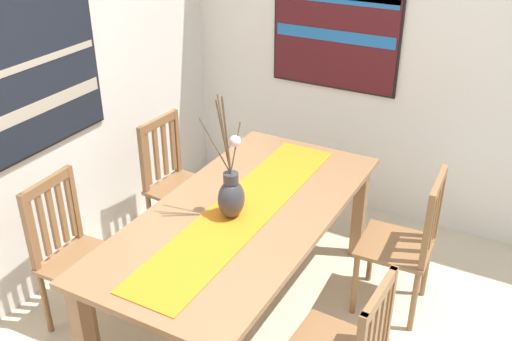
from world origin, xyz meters
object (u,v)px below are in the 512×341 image
Objects in this scene: chair_0 at (177,181)px; chair_3 at (75,252)px; centerpiece_vase at (231,194)px; painting_on_side_wall at (337,12)px; dining_table at (243,225)px; painting_on_back_wall at (35,66)px; chair_4 at (405,243)px.

chair_0 is 1.00× the size of chair_3.
centerpiece_vase is 1.76m from painting_on_side_wall.
painting_on_back_wall is (-0.18, 1.28, 0.81)m from dining_table.
dining_table is 1.80m from painting_on_side_wall.
painting_on_side_wall is at bearing -33.63° from chair_0.
painting_on_side_wall reaches higher than painting_on_back_wall.
chair_0 is 1.00× the size of chair_4.
painting_on_side_wall is at bearing 41.55° from chair_4.
painting_on_back_wall is (-0.70, 2.11, 0.97)m from chair_4.
dining_table is 1.76× the size of painting_on_side_wall.
chair_4 is (0.51, -0.83, -0.16)m from dining_table.
chair_0 is 0.92× the size of painting_on_back_wall.
chair_4 is 0.92× the size of painting_on_back_wall.
painting_on_back_wall is (0.33, 0.44, 0.96)m from chair_3.
dining_table is 1.94× the size of painting_on_back_wall.
chair_4 is at bearing -58.24° from chair_3.
chair_4 reaches higher than chair_0.
chair_3 is (-0.52, 0.83, -0.15)m from dining_table.
dining_table is 2.73× the size of centerpiece_vase.
painting_on_back_wall is (-0.66, 0.46, 0.97)m from chair_0.
painting_on_side_wall is (1.08, -0.72, 1.05)m from chair_0.
painting_on_back_wall is at bearing 145.03° from chair_0.
chair_4 is (1.03, -1.66, -0.01)m from chair_3.
centerpiece_vase reaches higher than chair_0.
chair_0 is at bearing 146.37° from painting_on_side_wall.
painting_on_side_wall is at bearing 2.52° from centerpiece_vase.
dining_table is 0.99m from chair_3.
chair_3 is at bearing 160.43° from painting_on_side_wall.
chair_3 is at bearing 178.95° from chair_0.
painting_on_back_wall is 0.91× the size of painting_on_side_wall.
painting_on_back_wall reaches higher than dining_table.
dining_table is at bearing 121.72° from chair_4.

